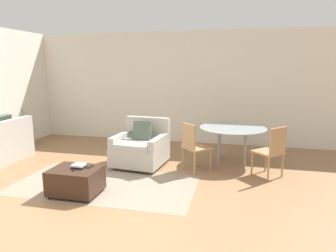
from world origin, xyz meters
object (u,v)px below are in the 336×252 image
at_px(armchair, 141,148).
at_px(dining_chair_near_right, 272,149).
at_px(dining_chair_near_left, 193,144).
at_px(ottoman, 76,180).
at_px(dining_table, 233,130).
at_px(tv_remote_primary, 90,167).
at_px(potted_plant, 27,137).
at_px(tv_remote_secondary, 73,169).
at_px(book_stack, 79,166).

bearing_deg(armchair, dining_chair_near_right, -3.45).
xyz_separation_m(dining_chair_near_left, dining_chair_near_right, (1.37, 0.00, 0.00)).
bearing_deg(armchair, ottoman, -108.25).
xyz_separation_m(ottoman, dining_table, (2.23, 2.09, 0.44)).
bearing_deg(tv_remote_primary, potted_plant, 142.95).
xyz_separation_m(dining_table, dining_chair_near_left, (-0.68, -0.68, -0.14)).
height_order(armchair, tv_remote_secondary, armchair).
bearing_deg(armchair, potted_plant, 168.05).
distance_m(armchair, tv_remote_primary, 1.47).
distance_m(tv_remote_secondary, dining_table, 3.11).
distance_m(armchair, book_stack, 1.58).
relative_size(armchair, ottoman, 1.44).
distance_m(book_stack, dining_chair_near_left, 2.03).
xyz_separation_m(tv_remote_primary, dining_chair_near_right, (2.73, 1.29, 0.11)).
bearing_deg(tv_remote_secondary, book_stack, 70.24).
bearing_deg(tv_remote_secondary, ottoman, 84.18).
bearing_deg(potted_plant, tv_remote_secondary, -41.28).
relative_size(armchair, dining_chair_near_right, 1.14).
bearing_deg(ottoman, tv_remote_primary, 31.95).
bearing_deg(tv_remote_primary, armchair, 77.17).
relative_size(armchair, potted_plant, 1.02).
bearing_deg(dining_table, book_stack, -137.17).
distance_m(book_stack, dining_table, 3.01).
relative_size(tv_remote_primary, potted_plant, 0.14).
xyz_separation_m(ottoman, dining_chair_near_left, (1.55, 1.41, 0.30)).
bearing_deg(dining_chair_near_right, potted_plant, 171.72).
bearing_deg(dining_chair_near_right, armchair, 176.55).
height_order(tv_remote_secondary, dining_table, dining_table).
bearing_deg(dining_chair_near_right, ottoman, -154.27).
height_order(ottoman, tv_remote_primary, tv_remote_primary).
distance_m(ottoman, dining_chair_near_left, 2.11).
xyz_separation_m(armchair, dining_table, (1.72, 0.54, 0.32)).
height_order(ottoman, tv_remote_secondary, tv_remote_secondary).
relative_size(armchair, dining_table, 0.80).
distance_m(armchair, potted_plant, 3.17).
distance_m(book_stack, tv_remote_secondary, 0.12).
distance_m(tv_remote_primary, potted_plant, 3.47).
bearing_deg(tv_remote_secondary, tv_remote_primary, 42.23).
height_order(potted_plant, dining_table, potted_plant).
distance_m(armchair, dining_chair_near_right, 2.41).
xyz_separation_m(armchair, ottoman, (-0.51, -1.55, -0.12)).
bearing_deg(dining_table, ottoman, -136.90).
distance_m(tv_remote_secondary, potted_plant, 3.43).
distance_m(tv_remote_secondary, dining_chair_near_left, 2.14).
relative_size(tv_remote_secondary, dining_chair_near_left, 0.15).
height_order(book_stack, dining_chair_near_left, dining_chair_near_left).
distance_m(potted_plant, dining_chair_near_left, 4.22).
bearing_deg(dining_table, potted_plant, 178.61).
distance_m(potted_plant, dining_table, 4.83).
height_order(tv_remote_primary, dining_chair_near_left, dining_chair_near_left).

